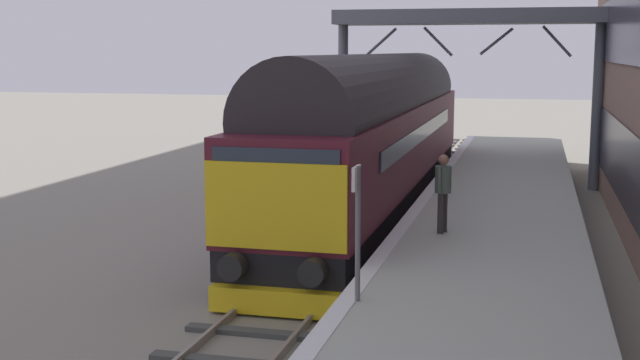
% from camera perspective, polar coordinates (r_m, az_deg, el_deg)
% --- Properties ---
extents(ground_plane, '(140.00, 140.00, 0.00)m').
position_cam_1_polar(ground_plane, '(17.04, -1.32, -7.50)').
color(ground_plane, gray).
rests_on(ground_plane, ground).
extents(track_main, '(2.50, 60.00, 0.15)m').
position_cam_1_polar(track_main, '(17.02, -1.33, -7.32)').
color(track_main, gray).
rests_on(track_main, ground).
extents(station_platform, '(4.00, 44.00, 1.01)m').
position_cam_1_polar(station_platform, '(16.34, 11.00, -6.55)').
color(station_platform, '#ABB4A5').
rests_on(station_platform, ground).
extents(diesel_locomotive, '(2.74, 19.81, 4.68)m').
position_cam_1_polar(diesel_locomotive, '(24.29, 3.78, 3.37)').
color(diesel_locomotive, black).
rests_on(diesel_locomotive, ground).
extents(signal_post_mid, '(0.44, 0.22, 4.25)m').
position_cam_1_polar(signal_post_mid, '(21.29, -3.96, 3.29)').
color(signal_post_mid, gray).
rests_on(signal_post_mid, ground).
extents(platform_number_sign, '(0.10, 0.44, 2.06)m').
position_cam_1_polar(platform_number_sign, '(12.62, 2.54, -2.22)').
color(platform_number_sign, slate).
rests_on(platform_number_sign, station_platform).
extents(waiting_passenger, '(0.42, 0.49, 1.64)m').
position_cam_1_polar(waiting_passenger, '(17.61, 8.35, -0.41)').
color(waiting_passenger, '#363430').
rests_on(waiting_passenger, station_platform).
extents(overhead_footbridge, '(9.30, 2.00, 6.19)m').
position_cam_1_polar(overhead_footbridge, '(30.21, 9.98, 10.06)').
color(overhead_footbridge, slate).
rests_on(overhead_footbridge, ground).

